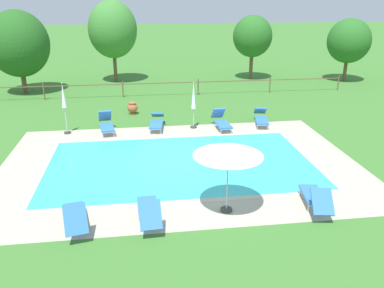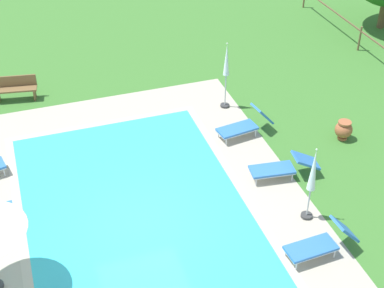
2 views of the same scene
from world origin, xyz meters
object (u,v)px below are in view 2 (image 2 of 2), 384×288
(sun_lounger_north_far, at_px, (321,243))
(patio_umbrella_closed_row_mid_west, at_px, (226,67))
(sun_lounger_south_near_corner, at_px, (282,167))
(patio_umbrella_closed_row_west, at_px, (313,176))
(wooden_bench_lawn_side, at_px, (15,88))
(terracotta_urn_near_fence, at_px, (344,130))
(sun_lounger_north_near_steps, at_px, (245,125))

(sun_lounger_north_far, height_order, patio_umbrella_closed_row_mid_west, patio_umbrella_closed_row_mid_west)
(sun_lounger_south_near_corner, xyz_separation_m, patio_umbrella_closed_row_west, (1.82, -0.10, 1.07))
(wooden_bench_lawn_side, bearing_deg, terracotta_urn_near_fence, 58.74)
(patio_umbrella_closed_row_west, height_order, terracotta_urn_near_fence, patio_umbrella_closed_row_west)
(wooden_bench_lawn_side, bearing_deg, sun_lounger_north_near_steps, 55.48)
(sun_lounger_south_near_corner, height_order, patio_umbrella_closed_row_mid_west, patio_umbrella_closed_row_mid_west)
(patio_umbrella_closed_row_mid_west, xyz_separation_m, wooden_bench_lawn_side, (-2.87, -6.91, -1.09))
(patio_umbrella_closed_row_mid_west, bearing_deg, terracotta_urn_near_fence, 43.25)
(sun_lounger_south_near_corner, distance_m, patio_umbrella_closed_row_mid_west, 4.43)
(patio_umbrella_closed_row_mid_west, distance_m, wooden_bench_lawn_side, 7.57)
(patio_umbrella_closed_row_west, xyz_separation_m, wooden_bench_lawn_side, (-8.95, -6.95, -0.96))
(sun_lounger_north_far, bearing_deg, wooden_bench_lawn_side, -147.34)
(terracotta_urn_near_fence, bearing_deg, patio_umbrella_closed_row_west, -43.75)
(patio_umbrella_closed_row_mid_west, relative_size, terracotta_urn_near_fence, 3.75)
(sun_lounger_south_near_corner, relative_size, patio_umbrella_closed_row_mid_west, 0.86)
(sun_lounger_south_near_corner, bearing_deg, patio_umbrella_closed_row_mid_west, -178.12)
(sun_lounger_north_far, distance_m, patio_umbrella_closed_row_west, 1.73)
(sun_lounger_north_near_steps, xyz_separation_m, terracotta_urn_near_fence, (1.23, 2.94, -0.04))
(sun_lounger_north_near_steps, bearing_deg, wooden_bench_lawn_side, -124.52)
(patio_umbrella_closed_row_west, distance_m, patio_umbrella_closed_row_mid_west, 6.08)
(patio_umbrella_closed_row_west, xyz_separation_m, patio_umbrella_closed_row_mid_west, (-6.08, -0.04, 0.13))
(sun_lounger_north_near_steps, distance_m, sun_lounger_north_far, 5.57)
(patio_umbrella_closed_row_mid_west, bearing_deg, wooden_bench_lawn_side, -112.57)
(patio_umbrella_closed_row_mid_west, relative_size, wooden_bench_lawn_side, 1.58)
(sun_lounger_north_far, distance_m, patio_umbrella_closed_row_mid_west, 7.52)
(patio_umbrella_closed_row_mid_west, bearing_deg, sun_lounger_north_near_steps, -1.30)
(sun_lounger_south_near_corner, height_order, terracotta_urn_near_fence, sun_lounger_south_near_corner)
(wooden_bench_lawn_side, bearing_deg, patio_umbrella_closed_row_west, 37.81)
(sun_lounger_north_far, distance_m, wooden_bench_lawn_side, 12.23)
(patio_umbrella_closed_row_west, distance_m, wooden_bench_lawn_side, 11.37)
(terracotta_urn_near_fence, bearing_deg, sun_lounger_north_far, -36.56)
(patio_umbrella_closed_row_west, bearing_deg, wooden_bench_lawn_side, -142.19)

